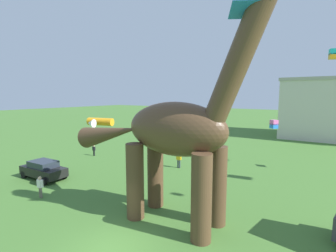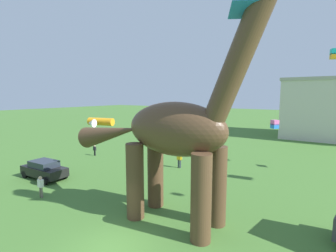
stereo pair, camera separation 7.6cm
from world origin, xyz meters
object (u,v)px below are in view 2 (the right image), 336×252
object	(u,v)px
kite_far_right	(335,54)
person_vendor_side	(179,158)
parked_sedan_left	(44,169)
kite_mid_center	(275,124)
person_far_spectator	(95,149)
person_near_flyer	(41,185)
dinosaur_sculpture	(174,129)
kite_drifting	(248,10)
kite_apex	(99,122)

from	to	relation	value
kite_far_right	person_vendor_side	bearing A→B (deg)	-136.76
parked_sedan_left	kite_mid_center	distance (m)	21.99
kite_far_right	person_far_spectator	bearing A→B (deg)	-151.11
person_far_spectator	person_near_flyer	size ratio (longest dim) A/B	0.82
dinosaur_sculpture	person_vendor_side	distance (m)	11.15
person_far_spectator	person_near_flyer	xyz separation A→B (m)	(6.58, -10.09, 0.16)
kite_drifting	person_near_flyer	bearing A→B (deg)	-170.26
dinosaur_sculpture	kite_mid_center	bearing A→B (deg)	53.49
person_vendor_side	kite_mid_center	size ratio (longest dim) A/B	1.93
kite_drifting	person_vendor_side	bearing A→B (deg)	134.39
kite_mid_center	person_vendor_side	bearing A→B (deg)	-140.05
parked_sedan_left	kite_drifting	xyz separation A→B (m)	(16.97, -0.05, 9.91)
kite_apex	kite_drifting	bearing A→B (deg)	-10.80
person_near_flyer	dinosaur_sculpture	bearing A→B (deg)	-134.89
parked_sedan_left	person_vendor_side	distance (m)	12.14
person_far_spectator	kite_apex	bearing A→B (deg)	52.49
person_vendor_side	parked_sedan_left	bearing A→B (deg)	-88.49
parked_sedan_left	kite_far_right	bearing A→B (deg)	42.06
kite_far_right	kite_apex	bearing A→B (deg)	-130.63
kite_mid_center	kite_far_right	distance (m)	9.77
kite_drifting	kite_far_right	xyz separation A→B (m)	(2.87, 20.36, 0.61)
kite_far_right	dinosaur_sculpture	bearing A→B (deg)	-108.57
parked_sedan_left	person_vendor_side	xyz separation A→B (m)	(7.97, 9.15, 0.19)
kite_apex	person_vendor_side	bearing A→B (deg)	62.49
person_far_spectator	kite_drifting	world-z (taller)	kite_drifting
person_vendor_side	kite_drifting	world-z (taller)	kite_drifting
kite_apex	kite_mid_center	bearing A→B (deg)	49.92
kite_far_right	parked_sedan_left	bearing A→B (deg)	-134.33
dinosaur_sculpture	kite_apex	distance (m)	8.93
person_vendor_side	person_near_flyer	distance (m)	12.25
dinosaur_sculpture	person_far_spectator	xyz separation A→B (m)	(-15.99, 7.55, -4.53)
person_far_spectator	kite_apex	size ratio (longest dim) A/B	0.53
dinosaur_sculpture	kite_mid_center	distance (m)	15.34
parked_sedan_left	kite_mid_center	size ratio (longest dim) A/B	5.05
kite_apex	kite_far_right	distance (m)	24.52
person_near_flyer	kite_apex	xyz separation A→B (m)	(0.75, 4.67, 4.02)
kite_mid_center	dinosaur_sculpture	bearing A→B (deg)	-98.58
kite_drifting	parked_sedan_left	bearing A→B (deg)	179.85
person_far_spectator	dinosaur_sculpture	bearing A→B (deg)	63.68
dinosaur_sculpture	kite_drifting	distance (m)	6.68
person_vendor_side	kite_apex	bearing A→B (deg)	-74.94
dinosaur_sculpture	parked_sedan_left	xyz separation A→B (m)	(-13.09, -0.22, -4.48)
person_near_flyer	kite_drifting	distance (m)	16.67
dinosaur_sculpture	kite_far_right	distance (m)	22.05
dinosaur_sculpture	parked_sedan_left	bearing A→B (deg)	153.02
kite_mid_center	person_near_flyer	bearing A→B (deg)	-123.49
person_near_flyer	kite_drifting	bearing A→B (deg)	-140.27
person_near_flyer	kite_far_right	distance (m)	29.70
kite_drifting	kite_apex	xyz separation A→B (m)	(-12.54, 2.39, -5.78)
person_far_spectator	kite_mid_center	world-z (taller)	kite_mid_center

